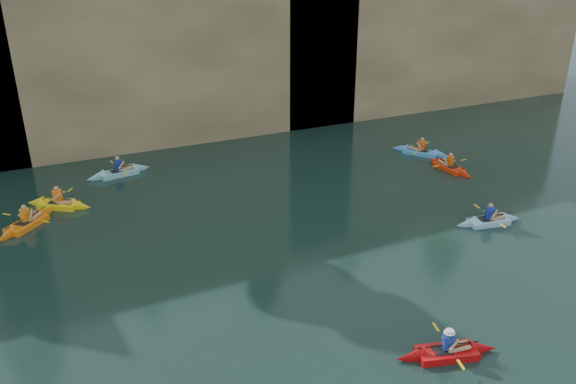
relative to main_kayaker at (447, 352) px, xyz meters
name	(u,v)px	position (x,y,z in m)	size (l,w,h in m)	color
ground	(328,366)	(-3.42, 1.13, -0.16)	(160.00, 160.00, 0.00)	black
cliff	(120,31)	(-3.42, 31.13, 5.84)	(70.00, 16.00, 12.00)	#CAB97B
cliff_slab_center	(176,50)	(-1.42, 23.73, 5.54)	(24.00, 2.40, 11.40)	tan
cliff_slab_east	(440,41)	(18.58, 23.73, 4.76)	(26.00, 2.40, 9.84)	tan
sea_cave_center	(83,131)	(-7.42, 23.08, 1.44)	(3.50, 1.00, 3.20)	black
sea_cave_east	(300,95)	(6.58, 23.08, 2.09)	(5.00, 1.00, 4.50)	black
main_kayaker	(447,352)	(0.00, 0.00, 0.00)	(3.25, 2.11, 1.18)	red
kayaker_orange	(27,223)	(-10.99, 14.72, 0.00)	(2.97, 2.98, 1.31)	orange
kayaker_ltblue_near	(488,221)	(7.55, 6.21, 0.00)	(3.24, 2.42, 1.25)	#94CBF8
kayaker_red_far	(449,167)	(10.44, 12.22, -0.01)	(2.42, 3.38, 1.23)	red
kayaker_yellow	(59,204)	(-9.53, 16.27, 0.01)	(3.12, 2.53, 1.34)	yellow
kayaker_ltblue_mid	(119,172)	(-6.23, 19.26, 0.01)	(3.59, 2.59, 1.34)	#7EC0D4
kayaker_blue_east	(421,152)	(10.63, 14.98, 0.00)	(2.66, 3.46, 1.29)	#459DEB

